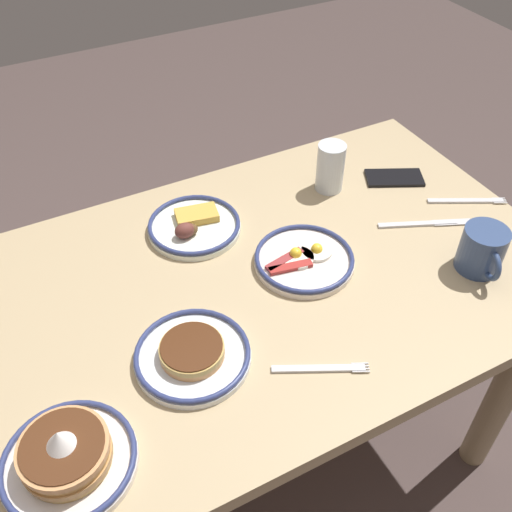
{
  "coord_description": "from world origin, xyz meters",
  "views": [
    {
      "loc": [
        0.4,
        0.77,
        1.61
      ],
      "look_at": [
        -0.02,
        -0.04,
        0.76
      ],
      "focal_mm": 40.83,
      "sensor_mm": 36.0,
      "label": 1
    }
  ],
  "objects_px": {
    "plate_near_main": "(304,259)",
    "fork_near": "(321,369)",
    "fork_far": "(467,201)",
    "drinking_glass": "(330,169)",
    "plate_center_pancakes": "(192,354)",
    "coffee_mug": "(482,250)",
    "cell_phone": "(394,178)",
    "plate_far_companion": "(193,226)",
    "butter_knife": "(425,224)",
    "plate_far_side": "(67,457)"
  },
  "relations": [
    {
      "from": "plate_near_main",
      "to": "fork_near",
      "type": "relative_size",
      "value": 1.3
    },
    {
      "from": "fork_far",
      "to": "drinking_glass",
      "type": "bearing_deg",
      "value": -37.22
    },
    {
      "from": "fork_far",
      "to": "plate_center_pancakes",
      "type": "bearing_deg",
      "value": 9.35
    },
    {
      "from": "plate_center_pancakes",
      "to": "fork_far",
      "type": "bearing_deg",
      "value": -170.65
    },
    {
      "from": "plate_near_main",
      "to": "fork_near",
      "type": "bearing_deg",
      "value": 65.57
    },
    {
      "from": "plate_near_main",
      "to": "coffee_mug",
      "type": "bearing_deg",
      "value": 150.65
    },
    {
      "from": "plate_center_pancakes",
      "to": "fork_near",
      "type": "xyz_separation_m",
      "value": [
        -0.2,
        0.13,
        -0.01
      ]
    },
    {
      "from": "plate_near_main",
      "to": "cell_phone",
      "type": "bearing_deg",
      "value": -156.22
    },
    {
      "from": "plate_center_pancakes",
      "to": "coffee_mug",
      "type": "relative_size",
      "value": 1.72
    },
    {
      "from": "plate_center_pancakes",
      "to": "plate_far_companion",
      "type": "relative_size",
      "value": 1.01
    },
    {
      "from": "plate_far_companion",
      "to": "coffee_mug",
      "type": "bearing_deg",
      "value": 141.52
    },
    {
      "from": "drinking_glass",
      "to": "cell_phone",
      "type": "relative_size",
      "value": 0.86
    },
    {
      "from": "plate_center_pancakes",
      "to": "butter_knife",
      "type": "distance_m",
      "value": 0.64
    },
    {
      "from": "fork_near",
      "to": "fork_far",
      "type": "xyz_separation_m",
      "value": [
        -0.58,
        -0.26,
        -0.0
      ]
    },
    {
      "from": "drinking_glass",
      "to": "butter_knife",
      "type": "bearing_deg",
      "value": 118.6
    },
    {
      "from": "plate_far_companion",
      "to": "coffee_mug",
      "type": "relative_size",
      "value": 1.7
    },
    {
      "from": "butter_knife",
      "to": "drinking_glass",
      "type": "bearing_deg",
      "value": -61.4
    },
    {
      "from": "plate_center_pancakes",
      "to": "plate_far_companion",
      "type": "xyz_separation_m",
      "value": [
        -0.14,
        -0.34,
        -0.0
      ]
    },
    {
      "from": "plate_center_pancakes",
      "to": "drinking_glass",
      "type": "xyz_separation_m",
      "value": [
        -0.51,
        -0.33,
        0.04
      ]
    },
    {
      "from": "plate_center_pancakes",
      "to": "plate_far_side",
      "type": "height_order",
      "value": "plate_far_side"
    },
    {
      "from": "cell_phone",
      "to": "fork_near",
      "type": "bearing_deg",
      "value": 66.72
    },
    {
      "from": "fork_near",
      "to": "plate_far_side",
      "type": "bearing_deg",
      "value": -3.37
    },
    {
      "from": "plate_near_main",
      "to": "fork_far",
      "type": "bearing_deg",
      "value": -179.74
    },
    {
      "from": "plate_far_companion",
      "to": "coffee_mug",
      "type": "xyz_separation_m",
      "value": [
        -0.49,
        0.39,
        0.04
      ]
    },
    {
      "from": "coffee_mug",
      "to": "fork_far",
      "type": "xyz_separation_m",
      "value": [
        -0.14,
        -0.18,
        -0.05
      ]
    },
    {
      "from": "plate_center_pancakes",
      "to": "plate_near_main",
      "type": "bearing_deg",
      "value": -158.07
    },
    {
      "from": "fork_far",
      "to": "butter_knife",
      "type": "relative_size",
      "value": 0.85
    },
    {
      "from": "plate_center_pancakes",
      "to": "drinking_glass",
      "type": "distance_m",
      "value": 0.61
    },
    {
      "from": "plate_far_companion",
      "to": "butter_knife",
      "type": "distance_m",
      "value": 0.54
    },
    {
      "from": "plate_far_companion",
      "to": "plate_far_side",
      "type": "relative_size",
      "value": 0.99
    },
    {
      "from": "plate_far_companion",
      "to": "plate_far_side",
      "type": "distance_m",
      "value": 0.59
    },
    {
      "from": "cell_phone",
      "to": "fork_far",
      "type": "xyz_separation_m",
      "value": [
        -0.1,
        0.16,
        -0.0
      ]
    },
    {
      "from": "plate_near_main",
      "to": "drinking_glass",
      "type": "xyz_separation_m",
      "value": [
        -0.2,
        -0.21,
        0.04
      ]
    },
    {
      "from": "plate_center_pancakes",
      "to": "drinking_glass",
      "type": "relative_size",
      "value": 1.74
    },
    {
      "from": "plate_near_main",
      "to": "plate_center_pancakes",
      "type": "distance_m",
      "value": 0.34
    },
    {
      "from": "cell_phone",
      "to": "butter_knife",
      "type": "relative_size",
      "value": 0.69
    },
    {
      "from": "cell_phone",
      "to": "plate_far_side",
      "type": "bearing_deg",
      "value": 48.56
    },
    {
      "from": "plate_center_pancakes",
      "to": "cell_phone",
      "type": "height_order",
      "value": "plate_center_pancakes"
    },
    {
      "from": "plate_far_side",
      "to": "drinking_glass",
      "type": "relative_size",
      "value": 1.74
    },
    {
      "from": "plate_center_pancakes",
      "to": "coffee_mug",
      "type": "distance_m",
      "value": 0.64
    },
    {
      "from": "coffee_mug",
      "to": "fork_near",
      "type": "bearing_deg",
      "value": 9.31
    },
    {
      "from": "coffee_mug",
      "to": "drinking_glass",
      "type": "relative_size",
      "value": 1.01
    },
    {
      "from": "cell_phone",
      "to": "fork_far",
      "type": "bearing_deg",
      "value": 148.05
    },
    {
      "from": "drinking_glass",
      "to": "fork_near",
      "type": "height_order",
      "value": "drinking_glass"
    },
    {
      "from": "plate_far_companion",
      "to": "butter_knife",
      "type": "bearing_deg",
      "value": 154.97
    },
    {
      "from": "plate_far_side",
      "to": "drinking_glass",
      "type": "distance_m",
      "value": 0.88
    },
    {
      "from": "plate_center_pancakes",
      "to": "fork_far",
      "type": "xyz_separation_m",
      "value": [
        -0.78,
        -0.13,
        -0.01
      ]
    },
    {
      "from": "plate_near_main",
      "to": "plate_center_pancakes",
      "type": "relative_size",
      "value": 1.0
    },
    {
      "from": "cell_phone",
      "to": "fork_far",
      "type": "relative_size",
      "value": 0.81
    },
    {
      "from": "drinking_glass",
      "to": "butter_knife",
      "type": "relative_size",
      "value": 0.59
    }
  ]
}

